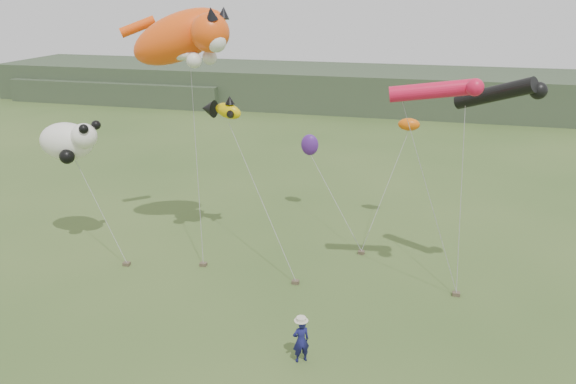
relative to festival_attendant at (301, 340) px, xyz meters
name	(u,v)px	position (x,y,z in m)	size (l,w,h in m)	color
ground	(285,343)	(-0.79, 0.88, -0.81)	(120.00, 120.00, 0.00)	#385123
headland	(361,89)	(-3.90, 45.57, 1.11)	(90.00, 13.00, 4.00)	#2D3D28
festival_attendant	(301,340)	(0.00, 0.00, 0.00)	(0.59, 0.39, 1.63)	#151651
sandbag_anchors	(286,270)	(-2.12, 6.13, -0.73)	(15.00, 4.14, 0.16)	brown
cat_kite	(186,37)	(-6.98, 7.57, 9.27)	(5.87, 3.39, 3.50)	#F94E0E
fish_kite	(221,109)	(-5.94, 8.73, 5.91)	(2.24, 1.47, 1.17)	#D5B606
tube_kites	(472,92)	(5.07, 6.31, 7.59)	(5.72, 3.23, 1.63)	black
panda_kite	(69,141)	(-12.65, 6.40, 4.54)	(3.11, 2.01, 1.94)	white
misc_kites	(345,138)	(-0.73, 13.33, 3.75)	(6.34, 1.48, 2.54)	#E15B0A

